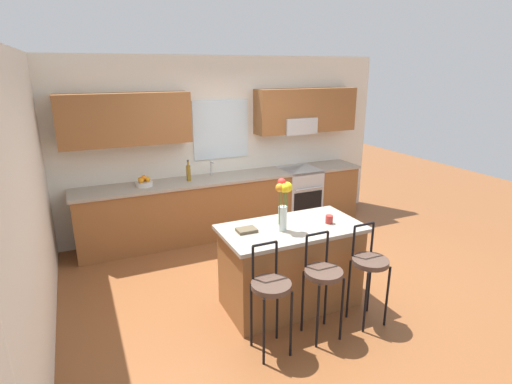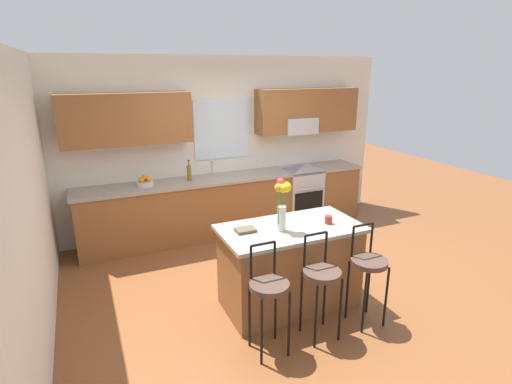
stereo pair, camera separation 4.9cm
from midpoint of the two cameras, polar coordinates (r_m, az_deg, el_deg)
ground_plane at (r=5.11m, az=2.96°, el=-12.39°), size 14.00×14.00×0.00m
wall_left at (r=4.41m, az=-29.85°, el=-0.55°), size 0.12×4.60×2.70m
back_wall_assembly at (r=6.35m, az=-4.96°, el=8.02°), size 5.60×0.50×2.70m
counter_run at (r=6.34m, az=-4.07°, el=-1.74°), size 4.56×0.64×0.92m
sink_faucet at (r=6.23m, az=-6.57°, el=3.56°), size 0.02×0.13×0.23m
oven_range at (r=6.83m, az=5.88°, el=-0.42°), size 0.60×0.64×0.92m
kitchen_island at (r=4.46m, az=4.62°, el=-10.37°), size 1.50×0.80×0.92m
bar_stool_near at (r=3.68m, az=1.72°, el=-13.72°), size 0.36×0.36×1.04m
bar_stool_middle at (r=3.92m, az=9.12°, el=-11.84°), size 0.36×0.36×1.04m
bar_stool_far at (r=4.22m, az=15.47°, el=-10.05°), size 0.36×0.36×1.04m
flower_vase at (r=4.05m, az=3.56°, el=-1.06°), size 0.19×0.15×0.55m
mug_ceramic at (r=4.39m, az=10.02°, el=-3.84°), size 0.08×0.08×0.09m
cookbook at (r=4.12m, az=-1.69°, el=-5.42°), size 0.20×0.15×0.03m
fruit_bowl_oranges at (r=5.89m, az=-15.83°, el=1.34°), size 0.24×0.24×0.16m
bottle_olive_oil at (r=5.99m, az=-9.79°, el=2.71°), size 0.06×0.06×0.31m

